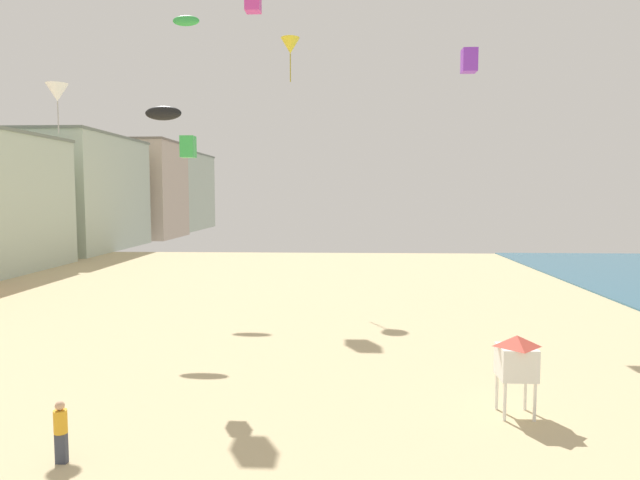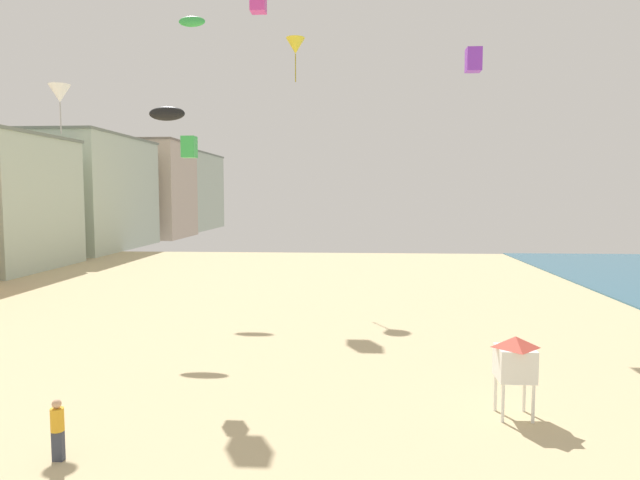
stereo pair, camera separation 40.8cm
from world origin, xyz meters
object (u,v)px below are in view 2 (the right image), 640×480
object	(u,v)px
kite_magenta_box	(258,0)
kite_yellow_delta	(295,46)
kite_purple_box	(474,60)
kite_black_parafoil	(167,114)
kite_green_box	(189,147)
kite_green_parafoil	(192,22)
kite_white_delta	(60,93)
lifeguard_stand	(515,359)
kite_flyer	(58,426)

from	to	relation	value
kite_magenta_box	kite_yellow_delta	world-z (taller)	kite_magenta_box
kite_magenta_box	kite_yellow_delta	xyz separation A→B (m)	(2.52, 0.77, -2.97)
kite_purple_box	kite_yellow_delta	distance (m)	14.12
kite_black_parafoil	kite_green_box	xyz separation A→B (m)	(3.03, -6.29, -2.24)
kite_green_parafoil	kite_green_box	size ratio (longest dim) A/B	2.29
kite_green_parafoil	kite_purple_box	size ratio (longest dim) A/B	1.52
kite_black_parafoil	kite_green_box	distance (m)	7.33
kite_white_delta	kite_yellow_delta	world-z (taller)	kite_yellow_delta
lifeguard_stand	kite_magenta_box	xyz separation A→B (m)	(-11.83, 22.52, 18.59)
kite_white_delta	kite_yellow_delta	distance (m)	21.71
kite_yellow_delta	kite_green_box	bearing A→B (deg)	-97.18
kite_magenta_box	kite_purple_box	xyz separation A→B (m)	(13.36, -7.72, -6.10)
kite_green_box	kite_flyer	bearing A→B (deg)	-96.66
kite_green_parafoil	kite_green_box	xyz separation A→B (m)	(5.25, -18.61, -10.58)
kite_purple_box	kite_green_parafoil	bearing A→B (deg)	154.56
kite_green_parafoil	kite_yellow_delta	bearing A→B (deg)	-1.98
kite_white_delta	kite_magenta_box	bearing A→B (deg)	76.50
kite_green_parafoil	kite_green_box	bearing A→B (deg)	-74.23
kite_flyer	kite_white_delta	size ratio (longest dim) A/B	0.88
kite_magenta_box	kite_green_box	world-z (taller)	kite_magenta_box
lifeguard_stand	kite_magenta_box	distance (m)	31.50
lifeguard_stand	kite_black_parafoil	bearing A→B (deg)	151.27
kite_magenta_box	kite_white_delta	distance (m)	21.49
kite_black_parafoil	kite_flyer	bearing A→B (deg)	-82.26
lifeguard_stand	kite_purple_box	distance (m)	19.42
kite_magenta_box	kite_green_parafoil	distance (m)	5.25
lifeguard_stand	kite_green_box	distance (m)	14.42
lifeguard_stand	kite_yellow_delta	size ratio (longest dim) A/B	0.83
kite_green_box	kite_magenta_box	bearing A→B (deg)	90.69
kite_black_parafoil	kite_green_parafoil	distance (m)	15.04
kite_purple_box	kite_yellow_delta	bearing A→B (deg)	141.92
kite_green_box	kite_white_delta	world-z (taller)	kite_white_delta
kite_yellow_delta	kite_white_delta	bearing A→B (deg)	-109.81
lifeguard_stand	kite_magenta_box	size ratio (longest dim) A/B	1.53
kite_magenta_box	kite_purple_box	distance (m)	16.59
lifeguard_stand	kite_yellow_delta	distance (m)	29.55
kite_purple_box	lifeguard_stand	bearing A→B (deg)	-95.88
kite_magenta_box	kite_yellow_delta	size ratio (longest dim) A/B	0.54
kite_purple_box	kite_yellow_delta	world-z (taller)	kite_yellow_delta
kite_black_parafoil	kite_magenta_box	bearing A→B (deg)	75.96
kite_black_parafoil	kite_purple_box	world-z (taller)	kite_purple_box
kite_purple_box	kite_green_box	bearing A→B (deg)	-143.14
kite_green_parafoil	kite_purple_box	bearing A→B (deg)	-25.44
kite_green_parafoil	kite_flyer	bearing A→B (deg)	-81.14
kite_flyer	kite_yellow_delta	xyz separation A→B (m)	(3.32, 26.97, 16.54)
kite_green_box	kite_purple_box	xyz separation A→B (m)	(13.14, 9.86, 5.53)
kite_flyer	kite_green_box	distance (m)	11.73
kite_black_parafoil	kite_magenta_box	distance (m)	14.95
lifeguard_stand	kite_purple_box	world-z (taller)	kite_purple_box
kite_white_delta	kite_black_parafoil	bearing A→B (deg)	77.34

